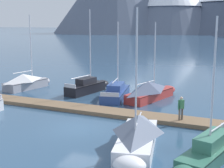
# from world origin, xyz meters

# --- Properties ---
(ground_plane) EXTENTS (700.00, 700.00, 0.00)m
(ground_plane) POSITION_xyz_m (0.00, 0.00, 0.00)
(ground_plane) COLOR #2D4C6B
(dock) EXTENTS (27.55, 3.33, 0.30)m
(dock) POSITION_xyz_m (0.00, 4.00, 0.15)
(dock) COLOR brown
(dock) RESTS_ON ground
(sailboat_nearest_berth) EXTENTS (2.82, 6.00, 7.88)m
(sailboat_nearest_berth) POSITION_xyz_m (-11.49, 9.84, 0.80)
(sailboat_nearest_berth) COLOR #93939E
(sailboat_nearest_berth) RESTS_ON ground
(sailboat_mid_dock_port) EXTENTS (2.67, 6.40, 8.38)m
(sailboat_mid_dock_port) POSITION_xyz_m (-4.44, 10.72, 0.62)
(sailboat_mid_dock_port) COLOR black
(sailboat_mid_dock_port) RESTS_ON ground
(sailboat_mid_dock_starboard) EXTENTS (2.96, 7.27, 7.15)m
(sailboat_mid_dock_starboard) POSITION_xyz_m (-1.03, 9.77, 0.53)
(sailboat_mid_dock_starboard) COLOR navy
(sailboat_mid_dock_starboard) RESTS_ON ground
(sailboat_far_berth) EXTENTS (3.67, 7.36, 7.12)m
(sailboat_far_berth) POSITION_xyz_m (2.31, 9.98, 0.85)
(sailboat_far_berth) COLOR #B2332D
(sailboat_far_berth) RESTS_ON ground
(sailboat_outer_slip) EXTENTS (3.08, 6.91, 7.85)m
(sailboat_outer_slip) POSITION_xyz_m (4.85, -2.35, 0.91)
(sailboat_outer_slip) COLOR white
(sailboat_outer_slip) RESTS_ON ground
(sailboat_end_of_dock) EXTENTS (3.25, 6.94, 7.42)m
(sailboat_end_of_dock) POSITION_xyz_m (8.79, -2.30, 0.55)
(sailboat_end_of_dock) COLOR #336B56
(sailboat_end_of_dock) RESTS_ON ground
(person_on_dock) EXTENTS (0.40, 0.50, 1.69)m
(person_on_dock) POSITION_xyz_m (6.26, 3.44, 1.26)
(person_on_dock) COLOR brown
(person_on_dock) RESTS_ON dock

